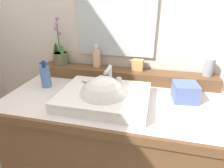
{
  "coord_description": "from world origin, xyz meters",
  "views": [
    {
      "loc": [
        0.2,
        -0.97,
        1.38
      ],
      "look_at": [
        -0.02,
        -0.02,
        0.94
      ],
      "focal_mm": 30.44,
      "sensor_mm": 36.0,
      "label": 1
    }
  ],
  "objects_px": {
    "potted_plant": "(60,55)",
    "lotion_bottle": "(45,76)",
    "tumbler_cup": "(209,68)",
    "sink_basin": "(104,99)",
    "trinket_box": "(138,65)",
    "tissue_box": "(185,92)",
    "soap_dispenser": "(96,58)",
    "soap_bar": "(88,80)"
  },
  "relations": [
    {
      "from": "potted_plant",
      "to": "trinket_box",
      "type": "relative_size",
      "value": 4.68
    },
    {
      "from": "potted_plant",
      "to": "tumbler_cup",
      "type": "bearing_deg",
      "value": -0.27
    },
    {
      "from": "trinket_box",
      "to": "lotion_bottle",
      "type": "xyz_separation_m",
      "value": [
        -0.57,
        -0.24,
        -0.04
      ]
    },
    {
      "from": "tissue_box",
      "to": "potted_plant",
      "type": "bearing_deg",
      "value": 165.57
    },
    {
      "from": "tumbler_cup",
      "to": "lotion_bottle",
      "type": "height_order",
      "value": "tumbler_cup"
    },
    {
      "from": "sink_basin",
      "to": "tumbler_cup",
      "type": "relative_size",
      "value": 4.46
    },
    {
      "from": "potted_plant",
      "to": "soap_dispenser",
      "type": "relative_size",
      "value": 2.14
    },
    {
      "from": "soap_bar",
      "to": "lotion_bottle",
      "type": "xyz_separation_m",
      "value": [
        -0.29,
        -0.0,
        0.0
      ]
    },
    {
      "from": "soap_dispenser",
      "to": "tumbler_cup",
      "type": "xyz_separation_m",
      "value": [
        0.74,
        -0.01,
        -0.01
      ]
    },
    {
      "from": "soap_dispenser",
      "to": "tissue_box",
      "type": "xyz_separation_m",
      "value": [
        0.59,
        -0.22,
        -0.09
      ]
    },
    {
      "from": "sink_basin",
      "to": "potted_plant",
      "type": "relative_size",
      "value": 1.41
    },
    {
      "from": "soap_dispenser",
      "to": "lotion_bottle",
      "type": "xyz_separation_m",
      "value": [
        -0.27,
        -0.24,
        -0.07
      ]
    },
    {
      "from": "trinket_box",
      "to": "tissue_box",
      "type": "height_order",
      "value": "trinket_box"
    },
    {
      "from": "tissue_box",
      "to": "lotion_bottle",
      "type": "bearing_deg",
      "value": -178.98
    },
    {
      "from": "sink_basin",
      "to": "lotion_bottle",
      "type": "relative_size",
      "value": 2.83
    },
    {
      "from": "soap_bar",
      "to": "lotion_bottle",
      "type": "distance_m",
      "value": 0.29
    },
    {
      "from": "sink_basin",
      "to": "soap_bar",
      "type": "distance_m",
      "value": 0.18
    },
    {
      "from": "soap_dispenser",
      "to": "soap_bar",
      "type": "bearing_deg",
      "value": -86.18
    },
    {
      "from": "potted_plant",
      "to": "soap_dispenser",
      "type": "bearing_deg",
      "value": 0.23
    },
    {
      "from": "soap_bar",
      "to": "potted_plant",
      "type": "height_order",
      "value": "potted_plant"
    },
    {
      "from": "potted_plant",
      "to": "soap_dispenser",
      "type": "xyz_separation_m",
      "value": [
        0.28,
        0.0,
        0.0
      ]
    },
    {
      "from": "soap_bar",
      "to": "tissue_box",
      "type": "bearing_deg",
      "value": 1.32
    },
    {
      "from": "trinket_box",
      "to": "tissue_box",
      "type": "relative_size",
      "value": 0.57
    },
    {
      "from": "potted_plant",
      "to": "soap_bar",
      "type": "bearing_deg",
      "value": -38.6
    },
    {
      "from": "lotion_bottle",
      "to": "tissue_box",
      "type": "xyz_separation_m",
      "value": [
        0.86,
        0.02,
        -0.02
      ]
    },
    {
      "from": "potted_plant",
      "to": "soap_dispenser",
      "type": "height_order",
      "value": "potted_plant"
    },
    {
      "from": "potted_plant",
      "to": "lotion_bottle",
      "type": "bearing_deg",
      "value": -87.64
    },
    {
      "from": "trinket_box",
      "to": "tissue_box",
      "type": "xyz_separation_m",
      "value": [
        0.29,
        -0.22,
        -0.06
      ]
    },
    {
      "from": "soap_dispenser",
      "to": "trinket_box",
      "type": "relative_size",
      "value": 2.19
    },
    {
      "from": "soap_bar",
      "to": "soap_dispenser",
      "type": "height_order",
      "value": "soap_dispenser"
    },
    {
      "from": "sink_basin",
      "to": "soap_bar",
      "type": "xyz_separation_m",
      "value": [
        -0.13,
        0.12,
        0.05
      ]
    },
    {
      "from": "trinket_box",
      "to": "tissue_box",
      "type": "bearing_deg",
      "value": -32.84
    },
    {
      "from": "trinket_box",
      "to": "potted_plant",
      "type": "bearing_deg",
      "value": -175.33
    },
    {
      "from": "soap_dispenser",
      "to": "sink_basin",
      "type": "bearing_deg",
      "value": -67.04
    },
    {
      "from": "potted_plant",
      "to": "tissue_box",
      "type": "relative_size",
      "value": 2.67
    },
    {
      "from": "soap_bar",
      "to": "soap_dispenser",
      "type": "distance_m",
      "value": 0.25
    },
    {
      "from": "potted_plant",
      "to": "lotion_bottle",
      "type": "height_order",
      "value": "potted_plant"
    },
    {
      "from": "soap_dispenser",
      "to": "lotion_bottle",
      "type": "bearing_deg",
      "value": -138.46
    },
    {
      "from": "sink_basin",
      "to": "soap_dispenser",
      "type": "relative_size",
      "value": 3.02
    },
    {
      "from": "potted_plant",
      "to": "trinket_box",
      "type": "distance_m",
      "value": 0.58
    },
    {
      "from": "trinket_box",
      "to": "tissue_box",
      "type": "distance_m",
      "value": 0.37
    },
    {
      "from": "tumbler_cup",
      "to": "trinket_box",
      "type": "relative_size",
      "value": 1.48
    }
  ]
}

